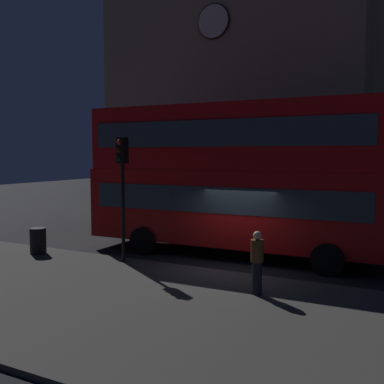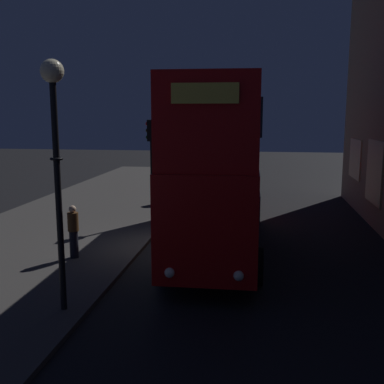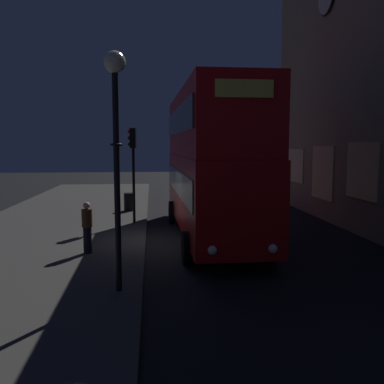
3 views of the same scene
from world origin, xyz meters
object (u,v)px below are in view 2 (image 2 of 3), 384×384
(double_decker_bus, at_px, (220,158))
(traffic_light_near_kerb, at_px, (151,149))
(litter_bin, at_px, (161,195))
(street_lamp, at_px, (55,131))
(pedestrian, at_px, (73,231))

(double_decker_bus, bearing_deg, traffic_light_near_kerb, -131.78)
(litter_bin, bearing_deg, street_lamp, 1.74)
(double_decker_bus, xyz_separation_m, traffic_light_near_kerb, (-2.58, -3.00, 0.06))
(litter_bin, bearing_deg, pedestrian, -5.79)
(traffic_light_near_kerb, height_order, street_lamp, street_lamp)
(double_decker_bus, distance_m, pedestrian, 5.33)
(traffic_light_near_kerb, xyz_separation_m, street_lamp, (8.66, 0.01, 1.03))
(double_decker_bus, height_order, pedestrian, double_decker_bus)
(pedestrian, distance_m, litter_bin, 8.64)
(street_lamp, distance_m, litter_bin, 12.66)
(traffic_light_near_kerb, relative_size, street_lamp, 0.75)
(traffic_light_near_kerb, relative_size, litter_bin, 4.46)
(double_decker_bus, distance_m, litter_bin, 7.36)
(traffic_light_near_kerb, distance_m, street_lamp, 8.72)
(traffic_light_near_kerb, xyz_separation_m, pedestrian, (5.09, -1.23, -2.11))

